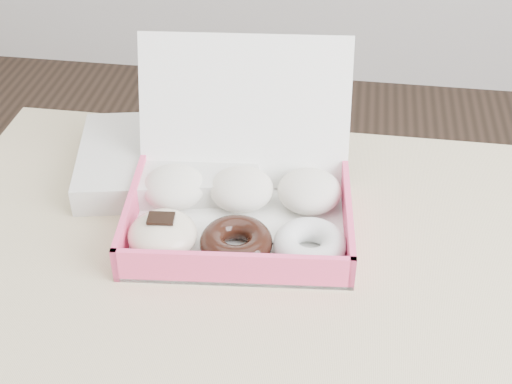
# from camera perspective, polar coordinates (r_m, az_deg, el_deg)

# --- Properties ---
(table) EXTENTS (1.20, 0.80, 0.75)m
(table) POSITION_cam_1_polar(r_m,az_deg,el_deg) (0.87, 10.49, -14.26)
(table) COLOR tan
(table) RESTS_ON ground
(donut_box) EXTENTS (0.31, 0.29, 0.20)m
(donut_box) POSITION_cam_1_polar(r_m,az_deg,el_deg) (0.91, -1.49, -0.77)
(donut_box) COLOR white
(donut_box) RESTS_ON table
(newspapers) EXTENTS (0.28, 0.25, 0.04)m
(newspapers) POSITION_cam_1_polar(r_m,az_deg,el_deg) (1.02, -6.98, 2.65)
(newspapers) COLOR silver
(newspapers) RESTS_ON table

